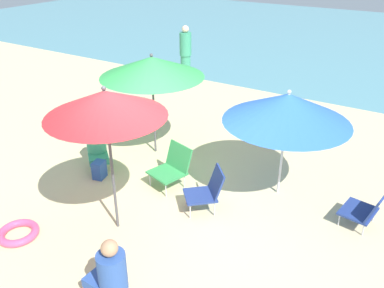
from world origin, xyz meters
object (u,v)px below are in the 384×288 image
beach_chair_c (172,166)px  swim_ring (18,233)px  person_a (109,272)px  umbrella_green (152,67)px  umbrella_blue (287,108)px  person_c (186,56)px  beach_chair_b (207,190)px  beach_chair_a (367,208)px  person_b (97,145)px  beach_chair_d (111,120)px  umbrella_red (105,104)px  beach_bag (99,170)px

beach_chair_c → swim_ring: (-1.11, -2.27, -0.31)m
person_a → swim_ring: size_ratio=1.57×
umbrella_green → beach_chair_c: size_ratio=2.70×
umbrella_blue → person_c: 5.78m
umbrella_blue → swim_ring: umbrella_blue is taller
umbrella_blue → beach_chair_b: umbrella_blue is taller
beach_chair_a → person_a: (-2.22, -2.94, 0.12)m
umbrella_green → person_c: 4.20m
person_b → swim_ring: size_ratio=1.55×
beach_chair_c → swim_ring: bearing=-9.6°
beach_chair_d → beach_chair_b: bearing=-19.0°
beach_chair_b → person_c: bearing=-96.6°
person_a → person_c: bearing=-60.5°
umbrella_green → person_c: umbrella_green is taller
umbrella_blue → umbrella_red: bearing=-129.1°
person_a → beach_chair_c: bearing=-68.5°
beach_bag → person_c: bearing=105.6°
person_a → beach_bag: 2.80m
umbrella_red → beach_chair_a: size_ratio=3.36×
person_b → person_c: person_c is taller
umbrella_blue → person_b: umbrella_blue is taller
umbrella_blue → person_b: (-3.14, -0.91, -1.07)m
beach_chair_a → beach_bag: (-4.23, -1.01, -0.16)m
person_a → person_b: person_a is taller
person_b → swim_ring: person_b is taller
beach_chair_a → beach_bag: beach_chair_a is taller
umbrella_blue → beach_chair_b: size_ratio=2.73×
beach_chair_d → umbrella_green: bearing=-5.5°
beach_chair_b → person_a: bearing=46.2°
beach_chair_b → beach_chair_a: bearing=159.0°
person_b → beach_chair_c: bearing=48.9°
umbrella_blue → beach_chair_b: (-0.77, -1.02, -1.14)m
umbrella_red → beach_chair_b: bearing=49.0°
person_c → swim_ring: (1.52, -6.83, -0.79)m
umbrella_red → person_a: (0.84, -1.07, -1.48)m
beach_chair_c → beach_bag: bearing=-51.4°
beach_chair_c → person_a: person_a is taller
umbrella_red → person_b: umbrella_red is taller
beach_chair_c → beach_bag: (-1.21, -0.50, -0.20)m
person_c → umbrella_red: bearing=-9.6°
beach_chair_a → beach_chair_c: beach_chair_c is taller
umbrella_red → person_b: size_ratio=2.43×
umbrella_green → person_a: umbrella_green is taller
umbrella_green → beach_bag: umbrella_green is taller
umbrella_blue → beach_chair_a: (1.39, -0.19, -1.19)m
umbrella_red → swim_ring: 2.33m
person_b → beach_bag: person_b is taller
beach_chair_b → beach_chair_c: 0.91m
beach_chair_c → umbrella_blue: bearing=129.8°
umbrella_red → beach_chair_a: umbrella_red is taller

